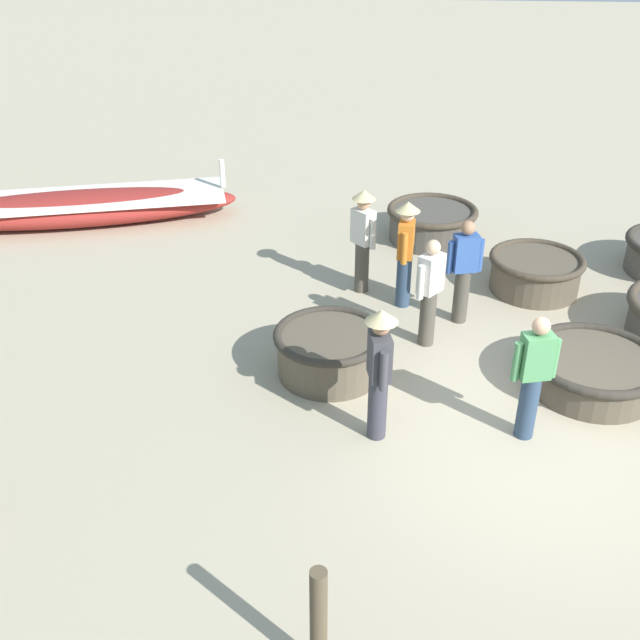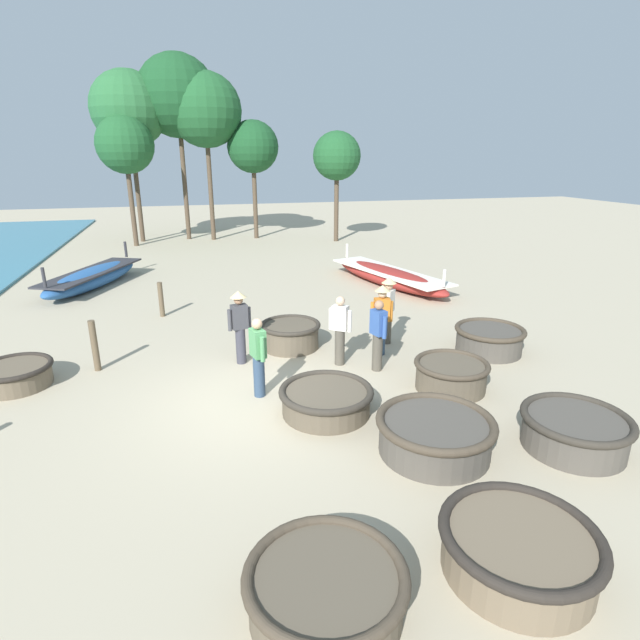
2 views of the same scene
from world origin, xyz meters
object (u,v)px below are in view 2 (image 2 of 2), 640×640
Objects in this scene: fisherman_standing_left at (240,322)px; tree_rightmost at (125,145)px; coracle_far_left at (451,374)px; tree_leftmost at (128,109)px; fisherman_crouching at (340,329)px; coracle_upturned at (489,339)px; coracle_beside_post at (326,590)px; coracle_tilted at (290,334)px; fisherman_hauling at (258,356)px; tree_left_mid at (337,157)px; coracle_front_right at (435,433)px; fisherman_by_coracle at (378,334)px; tree_center at (253,147)px; fisherman_with_hat at (382,315)px; coracle_weathered at (326,399)px; coracle_front_left at (575,430)px; tree_right_mid at (177,96)px; mooring_post_inland at (161,299)px; long_boat_ochre_hull at (389,276)px; mooring_post_shoreline at (95,346)px; coracle_center at (519,548)px; coracle_nearest at (15,374)px; fisherman_standing_right at (388,306)px; long_boat_red_hull at (92,277)px; tree_tall_back at (205,110)px.

tree_rightmost is at bearing 102.00° from fisherman_standing_left.
tree_leftmost reaches higher than coracle_far_left.
coracle_upturned is at bearing -3.23° from fisherman_crouching.
coracle_tilted is at bearing 81.13° from coracle_beside_post.
fisherman_hauling is 0.28× the size of tree_left_mid.
fisherman_by_coracle is (0.27, 3.20, 0.50)m from coracle_front_right.
tree_center is at bearing 93.15° from coracle_far_left.
fisherman_crouching is 1.14m from fisherman_with_hat.
coracle_weathered is at bearing -77.66° from tree_leftmost.
coracle_front_left is 0.18× the size of tree_right_mid.
fisherman_crouching is at bearing -49.64° from mooring_post_inland.
tree_left_mid reaches higher than long_boat_ochre_hull.
fisherman_crouching reaches higher than mooring_post_shoreline.
fisherman_standing_left is at bearing 109.03° from coracle_center.
fisherman_with_hat is at bearing 24.61° from fisherman_hauling.
tree_left_mid reaches higher than coracle_nearest.
coracle_beside_post is 0.27× the size of tree_rightmost.
coracle_far_left is at bearing 70.24° from coracle_center.
coracle_nearest is 0.86× the size of fisherman_standing_right.
mooring_post_shoreline is 18.63m from tree_leftmost.
tree_tall_back is (4.74, 9.53, 6.24)m from long_boat_red_hull.
coracle_front_right is 3.76m from fisherman_crouching.
coracle_weathered is at bearing -76.17° from tree_rightmost.
fisherman_standing_right is (3.51, 7.03, 0.66)m from coracle_beside_post.
fisherman_standing_left reaches higher than fisherman_crouching.
tree_left_mid is at bearing -6.73° from tree_rightmost.
long_boat_ochre_hull is 10.53m from tree_left_mid.
tree_leftmost is at bearing 126.92° from long_boat_ochre_hull.
coracle_center is 1.57× the size of mooring_post_shoreline.
fisherman_standing_left reaches higher than coracle_nearest.
coracle_weathered is 20.46m from tree_rightmost.
mooring_post_inland is 15.11m from tree_tall_back.
tree_rightmost is at bearing 86.61° from coracle_nearest.
tree_leftmost reaches higher than fisherman_crouching.
tree_leftmost is at bearing 90.79° from mooring_post_shoreline.
mooring_post_inland is at bearing -127.09° from tree_left_mid.
fisherman_with_hat reaches higher than coracle_front_left.
fisherman_standing_left is at bearing 163.19° from fisherman_crouching.
coracle_upturned is (5.62, 5.86, 0.04)m from coracle_beside_post.
tree_left_mid reaches higher than coracle_front_left.
tree_tall_back is (-2.37, 18.79, 5.76)m from fisherman_by_coracle.
fisherman_crouching is at bearing -73.81° from tree_leftmost.
coracle_front_left is at bearing -45.45° from fisherman_standing_left.
fisherman_with_hat reaches higher than fisherman_crouching.
coracle_upturned is 3.66m from fisherman_crouching.
fisherman_standing_right reaches higher than mooring_post_shoreline.
coracle_front_left is 1.67× the size of mooring_post_inland.
mooring_post_shoreline is 18.61m from tree_tall_back.
coracle_nearest is 0.23× the size of tree_center.
tree_left_mid reaches higher than coracle_tilted.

